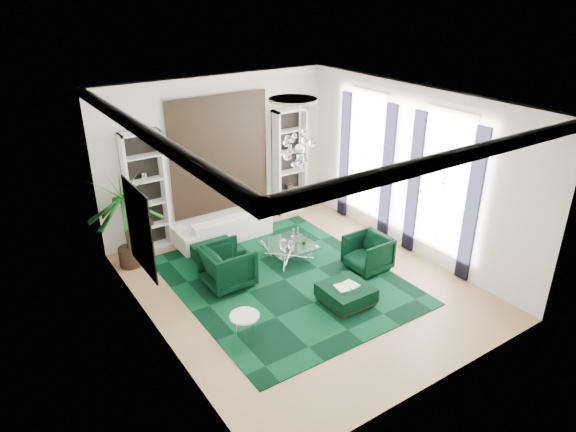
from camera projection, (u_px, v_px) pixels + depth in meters
floor at (301, 285)px, 10.62m from camera, size 6.00×7.00×0.02m
ceiling at (303, 100)px, 9.03m from camera, size 6.00×7.00×0.02m
wall_back at (219, 154)px, 12.48m from camera, size 6.00×0.02×3.80m
wall_front at (446, 281)px, 7.17m from camera, size 6.00×0.02×3.80m
wall_left at (150, 240)px, 8.30m from camera, size 0.02×7.00×3.80m
wall_right at (413, 171)px, 11.35m from camera, size 0.02×7.00×3.80m
crown_molding at (303, 107)px, 9.08m from camera, size 6.00×7.00×0.18m
ceiling_medallion at (293, 100)px, 9.28m from camera, size 0.90×0.90×0.05m
tapestry at (220, 154)px, 12.44m from camera, size 2.50×0.06×2.80m
shelving_left at (146, 192)px, 11.55m from camera, size 0.90×0.38×2.80m
shelving_right at (290, 161)px, 13.52m from camera, size 0.90×0.38×2.80m
painting at (140, 229)px, 8.80m from camera, size 0.04×1.30×1.60m
window_near at (444, 183)px, 10.66m from camera, size 0.03×1.10×2.90m
curtain_near_a at (472, 207)px, 10.16m from camera, size 0.07×0.30×3.25m
curtain_near_b at (414, 184)px, 11.33m from camera, size 0.07×0.30×3.25m
window_far at (366, 154)px, 12.47m from camera, size 0.03×1.10×2.90m
curtain_far_a at (387, 173)px, 11.97m from camera, size 0.07×0.30×3.25m
curtain_far_b at (344, 156)px, 13.15m from camera, size 0.07×0.30×3.25m
rug at (284, 280)px, 10.78m from camera, size 4.20×5.00×0.02m
sofa at (222, 226)px, 12.38m from camera, size 2.32×0.91×0.68m
armchair_left at (228, 266)px, 10.45m from camera, size 0.96×0.93×0.87m
armchair_right at (368, 253)px, 11.05m from camera, size 0.86×0.83×0.78m
coffee_table at (289, 251)px, 11.55m from camera, size 1.08×1.08×0.37m
ottoman_side at (218, 255)px, 11.34m from camera, size 0.92×0.92×0.41m
ottoman_front at (346, 294)px, 9.96m from camera, size 0.90×0.90×0.36m
book at (346, 286)px, 9.88m from camera, size 0.46×0.30×0.03m
side_table at (245, 328)px, 8.89m from camera, size 0.52×0.52×0.50m
palm at (124, 211)px, 10.80m from camera, size 1.65×1.65×2.63m
chandelier at (299, 150)px, 9.60m from camera, size 0.83×0.83×0.75m
table_plant at (305, 240)px, 11.39m from camera, size 0.14×0.11×0.25m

